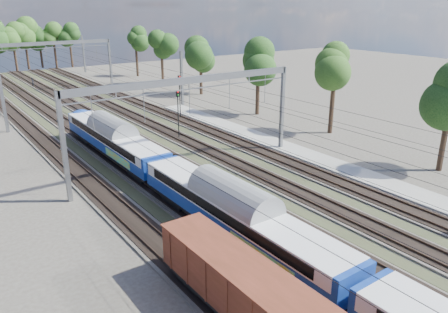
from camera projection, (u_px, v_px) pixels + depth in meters
track_bed at (127, 134)px, 53.23m from camera, size 21.00×130.00×0.34m
platform at (357, 174)px, 40.65m from camera, size 3.00×70.00×0.30m
catenary at (102, 75)px, 57.24m from camera, size 25.65×130.00×9.00m
tree_belt at (64, 39)px, 91.65m from camera, size 39.05×98.22×12.14m
emu_train at (238, 209)px, 28.35m from camera, size 2.92×61.76×4.27m
freight_boxcar at (247, 293)px, 20.94m from camera, size 2.60×12.56×3.24m
worker at (33, 83)px, 83.91m from camera, size 0.62×0.75×1.76m
signal_near at (178, 109)px, 50.70m from camera, size 0.41×0.38×5.77m
signal_far at (180, 92)px, 59.83m from camera, size 0.43×0.40×6.00m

